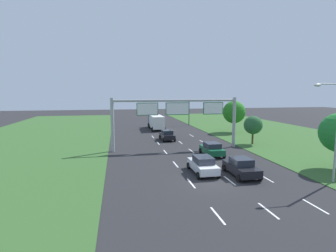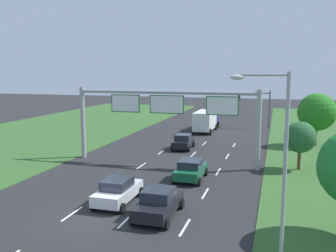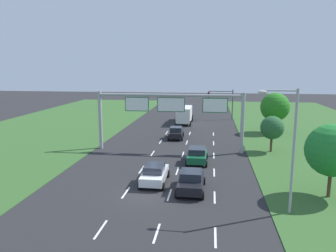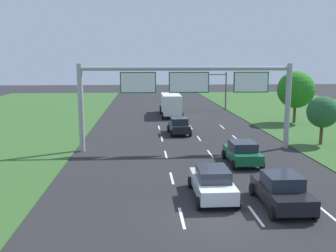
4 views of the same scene
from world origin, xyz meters
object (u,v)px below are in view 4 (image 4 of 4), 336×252
Objects in this scene: car_near_red at (242,152)px; sign_gantry at (188,89)px; car_lead_silver at (212,182)px; car_mid_lane at (282,190)px; roadside_tree_mid at (323,112)px; box_truck at (170,103)px; car_far_ahead at (179,126)px; traffic_light_mast at (213,84)px; roadside_tree_far at (296,90)px.

car_near_red is 6.96m from sign_gantry.
car_mid_lane is (3.22, -1.43, -0.00)m from car_lead_silver.
sign_gantry is (0.02, 11.01, 4.12)m from car_lead_silver.
car_mid_lane is at bearing -122.50° from roadside_tree_mid.
car_mid_lane is 13.49m from sign_gantry.
car_near_red is at bearing -82.27° from box_truck.
roadside_tree_mid reaches higher than car_lead_silver.
car_near_red is 1.00× the size of car_far_ahead.
sign_gantry reaches higher than box_truck.
traffic_light_mast is (6.65, 5.03, 2.25)m from box_truck.
box_truck is (-3.16, 32.24, 0.79)m from car_mid_lane.
box_truck is at bearing 152.14° from roadside_tree_far.
sign_gantry is at bearing -90.09° from box_truck.
box_truck reaches higher than car_near_red.
roadside_tree_mid reaches higher than box_truck.
roadside_tree_mid is at bearing 4.44° from sign_gantry.
car_mid_lane is at bearing -75.56° from sign_gantry.
car_lead_silver is 1.08× the size of car_far_ahead.
car_mid_lane reaches higher than car_far_ahead.
box_truck is 16.01m from roadside_tree_far.
car_mid_lane is 0.52× the size of box_truck.
roadside_tree_far is (10.84, 24.84, 3.10)m from car_mid_lane.
car_far_ahead is at bearing 153.66° from roadside_tree_mid.
box_truck reaches higher than car_lead_silver.
car_near_red is at bearing -75.09° from car_far_ahead.
roadside_tree_mid reaches higher than car_mid_lane.
traffic_light_mast is (3.36, 29.34, 3.05)m from car_near_red.
sign_gantry is at bearing 104.86° from car_mid_lane.
car_mid_lane is at bearing -113.58° from roadside_tree_far.
car_near_red is at bearing -53.50° from sign_gantry.
traffic_light_mast is 24.47m from roadside_tree_mid.
car_lead_silver is (-3.35, -6.51, 0.01)m from car_near_red.
box_truck is at bearing 121.69° from roadside_tree_mid.
roadside_tree_far is at bearing -27.83° from box_truck.
traffic_light_mast is at bearing 85.07° from car_mid_lane.
car_far_ahead is 0.66× the size of roadside_tree_far.
car_near_red is 0.95× the size of roadside_tree_mid.
car_mid_lane is 37.56m from traffic_light_mast.
car_near_red is 10.18m from roadside_tree_mid.
car_far_ahead is at bearing -110.53° from traffic_light_mast.
sign_gantry is (0.08, -6.74, 4.12)m from car_far_ahead.
car_mid_lane reaches higher than car_near_red.
box_truck reaches higher than car_mid_lane.
car_near_red is 7.93m from car_mid_lane.
roadside_tree_mid is at bearing 45.34° from car_lead_silver.
sign_gantry reaches higher than traffic_light_mast.
sign_gantry is (-0.04, -19.80, 3.33)m from box_truck.
car_mid_lane is (-0.13, -7.93, 0.01)m from car_near_red.
car_far_ahead is 0.23× the size of sign_gantry.
roadside_tree_far is (10.71, 16.90, 3.11)m from car_near_red.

